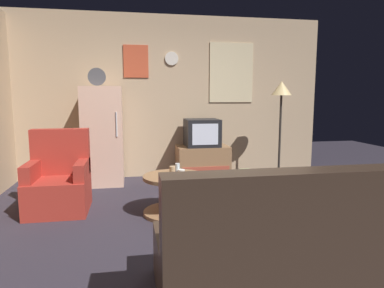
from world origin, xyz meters
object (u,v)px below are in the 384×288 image
fridge (103,136)px  couch (282,250)px  standing_lamp (281,96)px  wine_glass (177,170)px  coffee_table (174,195)px  book_stack (246,174)px  crt_tv (202,133)px  armchair (59,183)px  remote_control (174,175)px  mug_ceramic_white (181,173)px  tv_stand (203,163)px  mug_ceramic_tan (173,170)px

fridge → couch: bearing=-66.8°
standing_lamp → wine_glass: (-1.85, -1.36, -0.83)m
wine_glass → fridge: bearing=119.6°
coffee_table → book_stack: (1.39, 1.50, -0.15)m
crt_tv → armchair: (-2.00, -1.23, -0.43)m
remote_control → book_stack: 2.12m
standing_lamp → coffee_table: size_ratio=2.21×
crt_tv → mug_ceramic_white: (-0.60, -1.72, -0.27)m
couch → tv_stand: bearing=87.4°
crt_tv → armchair: size_ratio=0.56×
mug_ceramic_white → book_stack: bearing=50.6°
tv_stand → coffee_table: (-0.67, -1.61, -0.04)m
tv_stand → coffee_table: tv_stand is taller
tv_stand → wine_glass: size_ratio=5.60×
book_stack → fridge: bearing=177.8°
standing_lamp → wine_glass: size_ratio=10.60×
wine_glass → tv_stand: bearing=68.8°
standing_lamp → armchair: 3.49m
tv_stand → mug_ceramic_white: same height
couch → book_stack: bearing=75.0°
coffee_table → wine_glass: size_ratio=4.80×
fridge → armchair: 1.34m
coffee_table → mug_ceramic_tan: (-0.01, 0.08, 0.27)m
tv_stand → couch: size_ratio=0.49×
remote_control → wine_glass: bearing=-1.1°
crt_tv → mug_ceramic_white: crt_tv is taller
coffee_table → mug_ceramic_tan: 0.29m
fridge → couch: size_ratio=1.04×
standing_lamp → coffee_table: 2.55m
armchair → remote_control: bearing=-18.0°
coffee_table → book_stack: coffee_table is taller
mug_ceramic_white → book_stack: mug_ceramic_white is taller
fridge → mug_ceramic_white: fridge is taller
couch → book_stack: (0.87, 3.23, -0.24)m
book_stack → mug_ceramic_tan: bearing=-134.7°
book_stack → mug_ceramic_white: bearing=-129.4°
wine_glass → armchair: bearing=162.4°
standing_lamp → couch: standing_lamp is taller
remote_control → tv_stand: bearing=70.9°
wine_glass → remote_control: 0.08m
mug_ceramic_white → book_stack: (1.32, 1.61, -0.43)m
fridge → standing_lamp: 2.86m
tv_stand → crt_tv: size_ratio=1.56×
tv_stand → book_stack: 0.75m
remote_control → book_stack: (1.40, 1.55, -0.39)m
mug_ceramic_white → remote_control: (-0.08, 0.06, -0.03)m
tv_stand → mug_ceramic_white: 1.84m
fridge → remote_control: (0.89, -1.63, -0.29)m
wine_glass → mug_ceramic_white: 0.07m
fridge → tv_stand: size_ratio=2.11×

